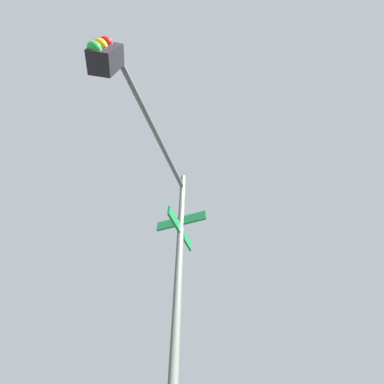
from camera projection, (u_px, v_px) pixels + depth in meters
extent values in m
cylinder|color=#474C47|center=(177.00, 298.00, 3.24)|extent=(0.12, 0.12, 5.81)
cylinder|color=#474C47|center=(156.00, 133.00, 4.30)|extent=(1.40, 2.52, 0.09)
cube|color=black|center=(107.00, 58.00, 3.11)|extent=(0.28, 0.28, 0.80)
sphere|color=red|center=(106.00, 43.00, 3.21)|extent=(0.18, 0.18, 0.18)
sphere|color=orange|center=(101.00, 46.00, 3.02)|extent=(0.18, 0.18, 0.18)
sphere|color=green|center=(94.00, 49.00, 2.83)|extent=(0.18, 0.18, 0.18)
cube|color=#0F5128|center=(181.00, 230.00, 4.21)|extent=(0.55, 0.99, 0.20)
cube|color=#0F5128|center=(181.00, 221.00, 4.37)|extent=(0.90, 0.50, 0.20)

